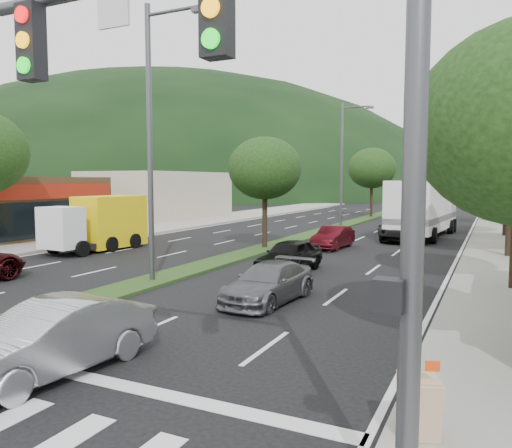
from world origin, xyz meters
The scene contains 21 objects.
sidewalk_left centered at (-13.00, 25.00, 0.07)m, with size 6.00×90.00×0.15m, color gray.
median centered at (0.00, 28.00, 0.06)m, with size 1.60×56.00×0.12m, color #213814.
traffic_signal centered at (9.03, -1.54, 4.65)m, with size 6.12×0.40×7.00m.
bldg_left_far centered at (-19.00, 34.00, 2.30)m, with size 9.00×14.00×4.60m, color beige.
hill_far centered at (-80.00, 110.00, 0.00)m, with size 176.00×132.00×82.00m, color black.
tree_r_c centered at (12.00, 20.00, 4.75)m, with size 4.40×4.40×6.48m.
tree_r_d centered at (12.00, 30.00, 5.18)m, with size 5.00×5.00×7.17m.
tree_r_e centered at (12.00, 40.00, 4.89)m, with size 4.60×4.60×6.71m.
tree_med_near centered at (0.00, 18.00, 4.43)m, with size 4.00×4.00×6.02m.
tree_med_far centered at (0.00, 44.00, 5.01)m, with size 4.80×4.80×6.94m.
streetlight_near centered at (0.21, 8.00, 5.58)m, with size 2.60×0.25×10.00m.
streetlight_mid centered at (0.21, 33.00, 5.58)m, with size 2.60×0.25×10.00m.
sedan_silver centered at (3.69, 0.04, 0.71)m, with size 1.51×4.32×1.42m, color #9FA1A6.
car_queue_a centered at (3.77, 12.20, 0.67)m, with size 1.59×3.96×1.35m, color black.
car_queue_b centered at (5.08, 7.20, 0.60)m, with size 1.68×4.13×1.20m, color #55555A.
car_queue_c centered at (3.29, 19.95, 0.62)m, with size 1.32×3.78×1.24m, color #480C13.
car_queue_d centered at (6.28, 24.95, 0.65)m, with size 2.15×4.67×1.30m, color black.
car_queue_e centered at (4.98, 29.95, 0.74)m, with size 1.75×4.35×1.48m, color #535258.
box_truck centered at (-7.89, 13.85, 1.38)m, with size 2.58×6.03×2.92m.
motorhome centered at (7.01, 28.31, 2.00)m, with size 3.77×10.00×3.76m.
a_frame_sign centered at (10.50, 0.28, 0.68)m, with size 0.72×0.76×1.21m.
Camera 1 is at (11.35, -6.76, 3.77)m, focal length 35.00 mm.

